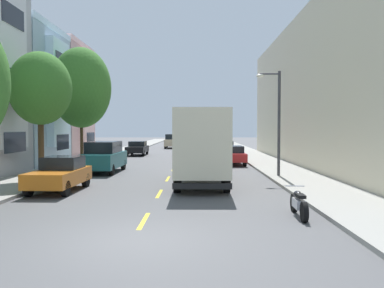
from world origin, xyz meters
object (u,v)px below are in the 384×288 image
delivery_box_truck (201,144)px  parked_sedan_black (138,148)px  street_lamp (276,114)px  street_tree_second (40,89)px  parked_suv_teal (104,157)px  parked_hatchback_orange (60,174)px  parked_sedan_red (232,155)px  parked_hatchback_silver (221,145)px  street_tree_third (81,88)px  moving_champagne_sedan (172,141)px  parked_motorcycle (299,204)px  parked_pickup_white (214,140)px  parked_hatchback_forest (224,149)px

delivery_box_truck → parked_sedan_black: bearing=106.3°
street_lamp → parked_sedan_black: street_lamp is taller
street_tree_second → parked_suv_teal: street_tree_second is taller
parked_hatchback_orange → parked_sedan_red: 15.59m
parked_sedan_black → parked_hatchback_orange: 23.41m
street_lamp → parked_sedan_red: size_ratio=1.27×
street_lamp → delivery_box_truck: size_ratio=0.75×
street_tree_second → parked_hatchback_silver: 28.74m
delivery_box_truck → parked_hatchback_orange: (-6.21, -2.07, -1.25)m
street_tree_third → parked_suv_teal: 5.79m
street_tree_third → parked_suv_teal: bearing=-52.1°
parked_suv_teal → parked_hatchback_orange: 7.52m
parked_suv_teal → moving_champagne_sedan: 30.67m
parked_hatchback_silver → moving_champagne_sedan: bearing=125.4°
parked_suv_teal → parked_hatchback_orange: bearing=-91.6°
delivery_box_truck → parked_motorcycle: (2.95, -7.13, -1.60)m
street_lamp → parked_sedan_black: size_ratio=1.28×
parked_sedan_black → moving_champagne_sedan: (2.65, 14.68, 0.24)m
parked_sedan_black → parked_hatchback_orange: parked_hatchback_orange is taller
parked_suv_teal → parked_hatchback_orange: size_ratio=1.20×
parked_suv_teal → parked_hatchback_orange: (-0.21, -7.51, -0.23)m
parked_hatchback_silver → parked_pickup_white: bearing=90.4°
delivery_box_truck → parked_hatchback_silver: size_ratio=1.91×
street_tree_second → parked_motorcycle: 14.44m
moving_champagne_sedan → parked_motorcycle: bearing=-81.4°
street_tree_second → parked_hatchback_orange: size_ratio=1.61×
street_tree_second → delivery_box_truck: street_tree_second is taller
street_tree_third → parked_hatchback_silver: size_ratio=2.03×
street_tree_second → parked_pickup_white: (10.69, 43.23, -3.94)m
parked_hatchback_orange → parked_sedan_red: size_ratio=0.89×
street_tree_second → parked_hatchback_silver: (10.81, 26.33, -4.01)m
street_lamp → delivery_box_truck: bearing=-147.1°
parked_sedan_black → delivery_box_truck: bearing=-73.7°
delivery_box_truck → parked_hatchback_silver: bearing=84.5°
parked_hatchback_silver → parked_motorcycle: (0.34, -34.40, -0.35)m
street_tree_third → parked_motorcycle: street_tree_third is taller
parked_sedan_red → street_tree_third: bearing=-166.0°
parked_hatchback_forest → moving_champagne_sedan: moving_champagne_sedan is taller
delivery_box_truck → parked_suv_teal: size_ratio=1.59×
street_tree_third → parked_pickup_white: 37.77m
street_tree_second → moving_champagne_sedan: street_tree_second is taller
parked_suv_teal → moving_champagne_sedan: size_ratio=1.01×
parked_sedan_black → parked_hatchback_forest: 8.85m
street_tree_third → parked_hatchback_forest: bearing=47.4°
parked_suv_teal → street_lamp: bearing=-15.3°
parked_hatchback_orange → parked_sedan_red: (8.62, 12.98, -0.01)m
parked_hatchback_orange → street_lamp: bearing=24.6°
street_tree_third → parked_hatchback_silver: street_tree_third is taller
delivery_box_truck → street_lamp: bearing=32.9°
parked_hatchback_orange → parked_sedan_black: bearing=90.1°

